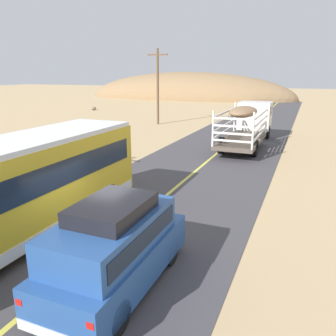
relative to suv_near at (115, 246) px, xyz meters
The scene contains 9 objects.
ground_plane 2.32m from the suv_near, 133.41° to the left, with size 240.00×240.00×0.00m, color tan.
road_surface 2.31m from the suv_near, 133.41° to the left, with size 8.00×120.00×0.02m, color #423F44.
road_centre_line 2.31m from the suv_near, 133.41° to the left, with size 0.16×117.60×0.00m, color #D8CC4C.
suv_near is the anchor object (origin of this frame).
livestock_truck 19.78m from the suv_near, 90.16° to the left, with size 2.53×9.70×3.02m.
bus 4.25m from the suv_near, 165.49° to the left, with size 2.54×10.00×3.21m.
power_pole_mid 28.11m from the suv_near, 112.11° to the left, with size 2.20×0.24×7.53m.
boulder_near_shoulder 42.87m from the suv_near, 125.36° to the left, with size 0.67×0.83×0.49m, color #84705B.
distant_hill 65.49m from the suv_near, 108.04° to the left, with size 44.76×16.05×10.82m, color #8D6E4C.
Camera 1 is at (5.38, -7.71, 5.17)m, focal length 36.02 mm.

